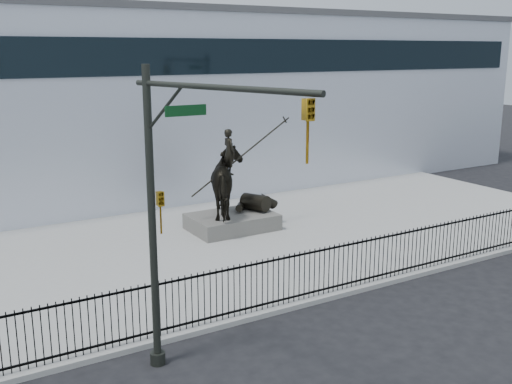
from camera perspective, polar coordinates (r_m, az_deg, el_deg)
ground at (r=18.29m, az=12.10°, el=-10.41°), size 120.00×120.00×0.00m
plaza at (r=23.49m, az=0.43°, el=-4.50°), size 30.00×12.00×0.15m
building at (r=34.25m, az=-11.07°, el=8.47°), size 44.00×14.00×9.00m
picket_fence at (r=18.82m, az=9.63°, el=-6.65°), size 22.10×0.10×1.50m
statue_plinth at (r=24.42m, az=-2.29°, el=-2.85°), size 3.38×2.33×0.63m
equestrian_statue at (r=24.04m, az=-2.19°, el=0.94°), size 4.33×2.68×3.67m
traffic_signal_left at (r=12.88m, az=-7.59°, el=-1.39°), size 1.52×4.84×7.00m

